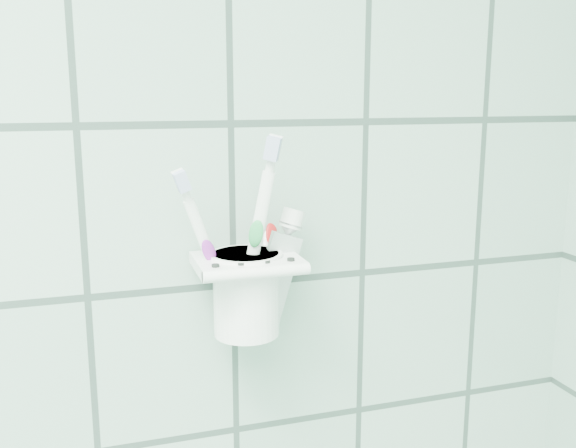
{
  "coord_description": "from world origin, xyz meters",
  "views": [
    {
      "loc": [
        0.49,
        0.51,
        1.47
      ],
      "look_at": [
        0.68,
        1.1,
        1.34
      ],
      "focal_mm": 40.0,
      "sensor_mm": 36.0,
      "label": 1
    }
  ],
  "objects_px": {
    "toothbrush_blue": "(260,233)",
    "toothpaste_tube": "(261,258)",
    "holder_bracket": "(247,263)",
    "toothbrush_orange": "(238,229)",
    "toothbrush_pink": "(234,241)",
    "cup": "(246,290)"
  },
  "relations": [
    {
      "from": "toothbrush_pink",
      "to": "toothpaste_tube",
      "type": "height_order",
      "value": "toothbrush_pink"
    },
    {
      "from": "toothpaste_tube",
      "to": "toothbrush_pink",
      "type": "bearing_deg",
      "value": 161.21
    },
    {
      "from": "toothpaste_tube",
      "to": "toothbrush_blue",
      "type": "bearing_deg",
      "value": 150.71
    },
    {
      "from": "holder_bracket",
      "to": "toothpaste_tube",
      "type": "xyz_separation_m",
      "value": [
        0.02,
        0.0,
        0.0
      ]
    },
    {
      "from": "holder_bracket",
      "to": "toothbrush_blue",
      "type": "bearing_deg",
      "value": 12.31
    },
    {
      "from": "toothbrush_orange",
      "to": "cup",
      "type": "bearing_deg",
      "value": -23.19
    },
    {
      "from": "toothbrush_blue",
      "to": "toothpaste_tube",
      "type": "height_order",
      "value": "toothbrush_blue"
    },
    {
      "from": "toothbrush_orange",
      "to": "toothpaste_tube",
      "type": "relative_size",
      "value": 1.51
    },
    {
      "from": "holder_bracket",
      "to": "cup",
      "type": "xyz_separation_m",
      "value": [
        -0.0,
        0.0,
        -0.03
      ]
    },
    {
      "from": "cup",
      "to": "toothbrush_orange",
      "type": "bearing_deg",
      "value": 128.01
    },
    {
      "from": "holder_bracket",
      "to": "toothbrush_orange",
      "type": "xyz_separation_m",
      "value": [
        -0.01,
        0.01,
        0.04
      ]
    },
    {
      "from": "holder_bracket",
      "to": "toothbrush_orange",
      "type": "height_order",
      "value": "toothbrush_orange"
    },
    {
      "from": "toothbrush_blue",
      "to": "toothbrush_orange",
      "type": "relative_size",
      "value": 0.93
    },
    {
      "from": "toothpaste_tube",
      "to": "holder_bracket",
      "type": "bearing_deg",
      "value": -167.91
    },
    {
      "from": "cup",
      "to": "toothbrush_blue",
      "type": "height_order",
      "value": "toothbrush_blue"
    },
    {
      "from": "toothbrush_blue",
      "to": "toothpaste_tube",
      "type": "bearing_deg",
      "value": -44.59
    },
    {
      "from": "toothbrush_orange",
      "to": "toothpaste_tube",
      "type": "distance_m",
      "value": 0.04
    },
    {
      "from": "cup",
      "to": "toothpaste_tube",
      "type": "xyz_separation_m",
      "value": [
        0.02,
        -0.0,
        0.04
      ]
    },
    {
      "from": "toothbrush_pink",
      "to": "toothbrush_blue",
      "type": "bearing_deg",
      "value": -26.25
    },
    {
      "from": "toothbrush_blue",
      "to": "toothpaste_tube",
      "type": "relative_size",
      "value": 1.4
    },
    {
      "from": "toothbrush_blue",
      "to": "toothbrush_pink",
      "type": "bearing_deg",
      "value": 146.39
    },
    {
      "from": "toothbrush_pink",
      "to": "toothbrush_orange",
      "type": "xyz_separation_m",
      "value": [
        0.0,
        -0.0,
        0.01
      ]
    }
  ]
}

